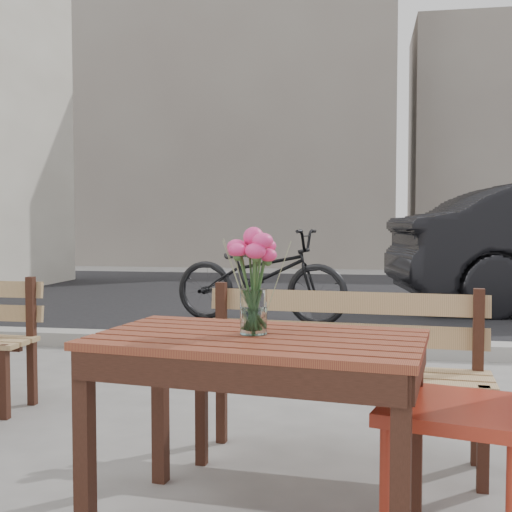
{
  "coord_description": "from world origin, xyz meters",
  "views": [
    {
      "loc": [
        0.34,
        -2.18,
        1.06
      ],
      "look_at": [
        -0.03,
        0.02,
        0.95
      ],
      "focal_mm": 45.0,
      "sensor_mm": 36.0,
      "label": 1
    }
  ],
  "objects": [
    {
      "name": "street",
      "position": [
        0.0,
        5.06,
        0.03
      ],
      "size": [
        30.0,
        8.12,
        0.12
      ],
      "color": "black",
      "rests_on": "ground"
    },
    {
      "name": "backdrop_buildings",
      "position": [
        0.17,
        14.4,
        3.6
      ],
      "size": [
        15.5,
        4.0,
        8.0
      ],
      "color": "gray",
      "rests_on": "ground"
    },
    {
      "name": "main_table",
      "position": [
        -0.02,
        -0.05,
        0.57
      ],
      "size": [
        1.18,
        0.79,
        0.68
      ],
      "rotation": [
        0.0,
        0.0,
        -0.14
      ],
      "color": "maroon",
      "rests_on": "ground"
    },
    {
      "name": "main_bench",
      "position": [
        0.24,
        0.69,
        0.48
      ],
      "size": [
        1.31,
        0.48,
        0.8
      ],
      "rotation": [
        0.0,
        0.0,
        -0.08
      ],
      "color": "#A48254",
      "rests_on": "ground"
    },
    {
      "name": "red_chair",
      "position": [
        0.72,
        -0.09,
        0.53
      ],
      "size": [
        0.55,
        0.55,
        0.91
      ],
      "rotation": [
        0.0,
        0.0,
        -1.83
      ],
      "color": "#A02D1B",
      "rests_on": "ground"
    },
    {
      "name": "main_vase",
      "position": [
        -0.03,
        -0.03,
        0.91
      ],
      "size": [
        0.2,
        0.2,
        0.37
      ],
      "color": "white",
      "rests_on": "main_table"
    },
    {
      "name": "bicycle",
      "position": [
        -0.76,
        4.48,
        0.5
      ],
      "size": [
        1.99,
        1.0,
        1.0
      ],
      "primitive_type": "imported",
      "rotation": [
        0.0,
        0.0,
        1.39
      ],
      "color": "black",
      "rests_on": "ground"
    }
  ]
}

